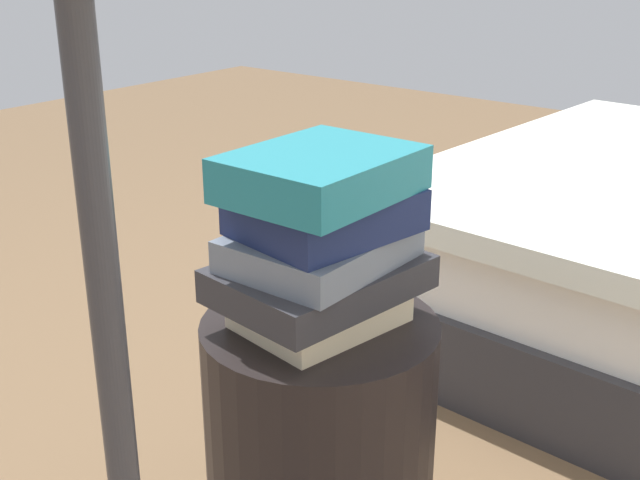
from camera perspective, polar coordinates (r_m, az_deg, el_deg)
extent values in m
cylinder|color=black|center=(1.36, 0.00, -15.65)|extent=(0.36, 0.36, 0.52)
cube|color=beige|center=(1.22, -0.02, -4.68)|extent=(0.25, 0.20, 0.05)
cube|color=#28282D|center=(1.19, 0.19, -2.64)|extent=(0.31, 0.24, 0.05)
cube|color=slate|center=(1.17, 0.17, -0.58)|extent=(0.25, 0.20, 0.05)
cube|color=#19234C|center=(1.15, 0.40, 1.95)|extent=(0.26, 0.22, 0.06)
cube|color=#1E727F|center=(1.12, 0.09, 4.63)|extent=(0.25, 0.20, 0.06)
cylinder|color=#333338|center=(0.79, -13.88, -12.02)|extent=(0.03, 0.03, 1.08)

